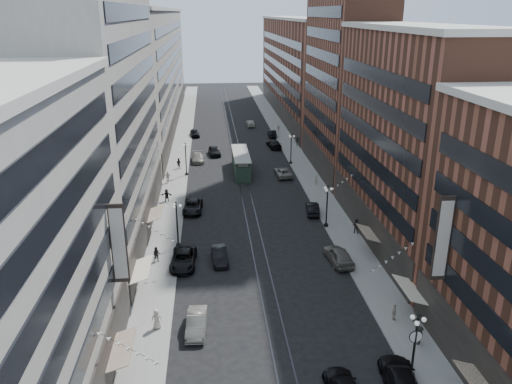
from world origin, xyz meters
name	(u,v)px	position (x,y,z in m)	size (l,w,h in m)	color
ground	(240,166)	(0.00, 60.00, 0.00)	(220.00, 220.00, 0.00)	black
sidewalk_west	(180,152)	(-11.00, 70.00, 0.07)	(4.00, 180.00, 0.15)	gray
sidewalk_east	(292,149)	(11.00, 70.00, 0.07)	(4.00, 180.00, 0.15)	gray
rail_west	(233,151)	(-0.70, 70.00, 0.01)	(0.12, 180.00, 0.02)	#2D2D33
rail_east	(240,151)	(0.70, 70.00, 0.01)	(0.12, 180.00, 0.02)	#2D2D33
building_west_mid	(106,121)	(-17.00, 33.00, 14.00)	(8.00, 36.00, 28.00)	#A09A8E
building_west_far	(157,70)	(-17.00, 96.00, 13.00)	(8.00, 90.00, 26.00)	#A09A8E
building_east_mid	(407,142)	(17.00, 28.00, 12.00)	(8.00, 30.00, 24.00)	brown
building_east_tower	(346,44)	(17.00, 56.00, 21.00)	(8.00, 26.00, 42.00)	brown
building_east_far	(294,69)	(17.00, 105.00, 12.00)	(8.00, 72.00, 24.00)	brown
lamppost_sw_far	(177,223)	(-9.20, 28.00, 3.10)	(1.03, 1.14, 5.52)	black
lamppost_sw_mid	(186,158)	(-9.20, 55.00, 3.10)	(1.03, 1.14, 5.52)	black
lamppost_se_near	(415,343)	(9.20, 4.00, 3.22)	(1.08, 1.14, 5.52)	black
lamppost_se_far	(327,204)	(9.20, 32.00, 3.10)	(1.03, 1.14, 5.52)	black
lamppost_se_mid	(291,147)	(9.20, 60.00, 3.10)	(1.03, 1.14, 5.52)	black
streetcar	(241,163)	(0.00, 56.23, 1.55)	(2.69, 12.17, 3.37)	#263C2D
car_1	(196,323)	(-6.80, 11.53, 0.77)	(1.62, 4.65, 1.53)	slate
car_2	(183,259)	(-8.40, 23.40, 0.78)	(2.60, 5.64, 1.57)	black
car_3	(400,379)	(8.00, 3.11, 0.85)	(2.39, 5.87, 1.70)	black
car_4	(339,255)	(8.40, 22.50, 0.89)	(2.10, 5.22, 1.78)	#635F58
car_5	(220,255)	(-4.50, 23.95, 0.75)	(1.59, 4.57, 1.51)	black
pedestrian_1	(157,319)	(-10.19, 12.02, 1.07)	(0.90, 0.49, 1.84)	#BCB29C
pedestrian_2	(157,255)	(-11.31, 24.31, 1.01)	(0.84, 0.46, 1.73)	black
pedestrian_3	(419,335)	(11.33, 7.78, 0.99)	(1.08, 0.45, 1.67)	black
pedestrian_4	(394,312)	(10.54, 11.30, 0.92)	(0.90, 0.41, 1.54)	#B7A898
car_7	(193,206)	(-7.77, 38.94, 0.75)	(2.50, 5.42, 1.51)	black
car_8	(198,158)	(-7.44, 63.19, 0.76)	(2.13, 5.24, 1.52)	gray
car_9	(195,133)	(-8.40, 83.05, 0.79)	(1.87, 4.65, 1.58)	black
car_10	(312,208)	(8.40, 36.66, 0.75)	(1.59, 4.56, 1.50)	black
car_11	(283,172)	(6.80, 53.08, 0.74)	(2.44, 5.29, 1.47)	gray
car_12	(274,144)	(7.68, 71.71, 0.79)	(2.21, 5.44, 1.58)	black
car_13	(214,151)	(-4.34, 67.35, 0.86)	(2.02, 5.03, 1.71)	black
car_14	(250,124)	(4.50, 91.85, 0.73)	(1.54, 4.42, 1.46)	gray
pedestrian_5	(167,195)	(-11.58, 42.89, 1.06)	(1.68, 0.48, 1.81)	black
pedestrian_6	(168,177)	(-12.01, 51.29, 1.08)	(1.09, 0.50, 1.86)	beige
pedestrian_7	(356,226)	(12.37, 29.66, 1.07)	(0.89, 0.49, 1.84)	black
pedestrian_8	(316,180)	(11.21, 47.97, 0.97)	(0.60, 0.39, 1.64)	#BBB59B
pedestrian_9	(297,141)	(12.50, 72.26, 1.06)	(1.18, 0.49, 1.82)	black
car_extra_0	(272,133)	(8.40, 81.00, 0.76)	(1.60, 4.60, 1.52)	black
pedestrian_extra_0	(278,128)	(10.40, 85.16, 0.99)	(0.99, 0.45, 1.69)	beige
pedestrian_extra_1	(179,163)	(-10.69, 58.96, 1.05)	(0.88, 0.48, 1.81)	black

